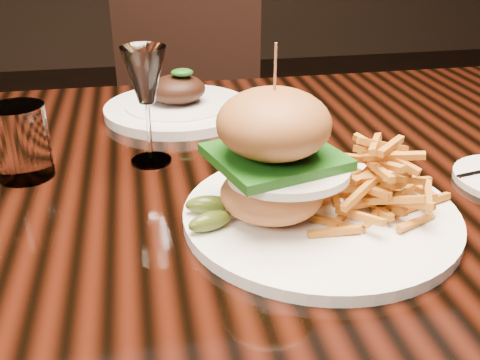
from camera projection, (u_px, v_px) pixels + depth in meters
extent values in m
cube|color=black|center=(213.00, 178.00, 0.86)|extent=(1.60, 0.90, 0.04)
cube|color=black|center=(470.00, 218.00, 1.49)|extent=(0.06, 0.06, 0.71)
cylinder|color=white|center=(320.00, 215.00, 0.70)|extent=(0.34, 0.34, 0.01)
ellipsoid|color=#A66035|center=(272.00, 193.00, 0.68)|extent=(0.13, 0.13, 0.06)
ellipsoid|color=silver|center=(289.00, 175.00, 0.65)|extent=(0.14, 0.11, 0.01)
ellipsoid|color=#F7A00D|center=(314.00, 172.00, 0.64)|extent=(0.03, 0.03, 0.01)
cube|color=#1E5C17|center=(273.00, 160.00, 0.66)|extent=(0.17, 0.17, 0.01)
ellipsoid|color=brown|center=(274.00, 123.00, 0.64)|extent=(0.13, 0.13, 0.08)
cylinder|color=#A3734C|center=(275.00, 89.00, 0.62)|extent=(0.00, 0.00, 0.10)
ellipsoid|color=#2F3E10|center=(210.00, 221.00, 0.65)|extent=(0.06, 0.04, 0.02)
ellipsoid|color=#2F3E10|center=(208.00, 204.00, 0.69)|extent=(0.06, 0.03, 0.02)
cube|color=white|center=(267.00, 148.00, 0.87)|extent=(0.10, 0.10, 0.04)
cylinder|color=white|center=(151.00, 160.00, 0.86)|extent=(0.06, 0.06, 0.00)
cylinder|color=white|center=(149.00, 132.00, 0.84)|extent=(0.01, 0.01, 0.09)
cone|color=white|center=(145.00, 75.00, 0.80)|extent=(0.07, 0.07, 0.08)
cylinder|color=white|center=(21.00, 142.00, 0.80)|extent=(0.08, 0.08, 0.11)
cylinder|color=white|center=(178.00, 110.00, 1.06)|extent=(0.27, 0.27, 0.02)
cylinder|color=white|center=(178.00, 109.00, 1.05)|extent=(0.20, 0.20, 0.02)
ellipsoid|color=black|center=(177.00, 89.00, 1.04)|extent=(0.11, 0.09, 0.05)
ellipsoid|color=#1E5C17|center=(182.00, 73.00, 1.02)|extent=(0.04, 0.03, 0.01)
cube|color=black|center=(183.00, 146.00, 1.69)|extent=(0.55, 0.55, 0.06)
cube|color=black|center=(188.00, 47.00, 1.77)|extent=(0.46, 0.15, 0.50)
cylinder|color=black|center=(113.00, 242.00, 1.63)|extent=(0.04, 0.04, 0.45)
cylinder|color=black|center=(244.00, 244.00, 1.62)|extent=(0.04, 0.04, 0.45)
cylinder|color=black|center=(139.00, 183.00, 1.97)|extent=(0.04, 0.04, 0.45)
cylinder|color=black|center=(247.00, 185.00, 1.96)|extent=(0.04, 0.04, 0.45)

